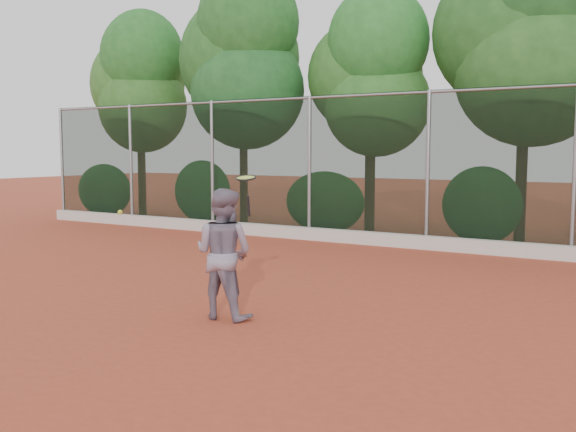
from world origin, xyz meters
The scene contains 7 objects.
ground centered at (0.00, 0.00, 0.00)m, with size 80.00×80.00×0.00m, color #A84027.
concrete_curb centered at (0.00, 6.82, 0.15)m, with size 24.00×0.20×0.30m, color beige.
tennis_player centered at (-0.27, -0.17, 0.85)m, with size 0.82×0.64×1.70m, color gray.
chainlink_fence centered at (0.00, 7.00, 1.86)m, with size 24.09×0.09×3.50m.
foliage_backdrop centered at (-0.55, 8.98, 4.40)m, with size 23.70×3.63×7.55m.
tennis_racket centered at (0.19, -0.31, 1.81)m, with size 0.32×0.32×0.52m.
tennis_ball_in_flight centered at (-2.08, -0.21, 1.30)m, with size 0.07×0.07×0.07m.
Camera 1 is at (4.68, -6.77, 2.18)m, focal length 40.00 mm.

